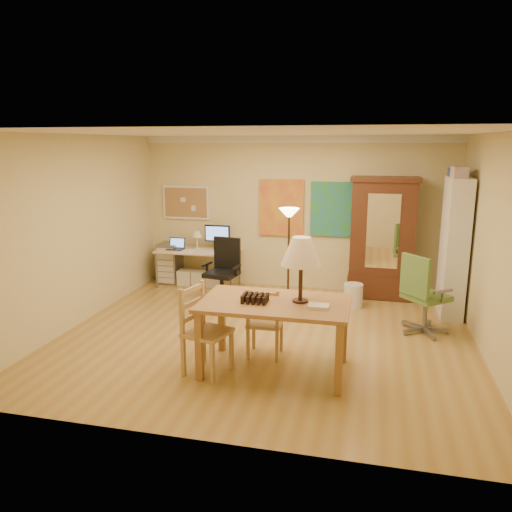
% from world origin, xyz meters
% --- Properties ---
extents(floor, '(5.50, 5.50, 0.00)m').
position_xyz_m(floor, '(0.00, 0.00, 0.00)').
color(floor, olive).
rests_on(floor, ground).
extents(crown_molding, '(5.50, 0.08, 0.12)m').
position_xyz_m(crown_molding, '(0.00, 2.46, 2.64)').
color(crown_molding, white).
rests_on(crown_molding, floor).
extents(corkboard, '(0.90, 0.04, 0.62)m').
position_xyz_m(corkboard, '(-2.05, 2.47, 1.50)').
color(corkboard, '#A7744E').
rests_on(corkboard, floor).
extents(art_panel_left, '(0.80, 0.04, 1.00)m').
position_xyz_m(art_panel_left, '(-0.25, 2.47, 1.45)').
color(art_panel_left, gold).
rests_on(art_panel_left, floor).
extents(art_panel_right, '(0.75, 0.04, 0.95)m').
position_xyz_m(art_panel_right, '(0.65, 2.47, 1.45)').
color(art_panel_right, teal).
rests_on(art_panel_right, floor).
extents(dining_table, '(1.68, 1.01, 1.57)m').
position_xyz_m(dining_table, '(0.42, -0.96, 1.00)').
color(dining_table, brown).
rests_on(dining_table, floor).
extents(ladder_chair_back, '(0.42, 0.40, 0.89)m').
position_xyz_m(ladder_chair_back, '(0.12, -0.61, 0.41)').
color(ladder_chair_back, '#A6864C').
rests_on(ladder_chair_back, floor).
extents(ladder_chair_left, '(0.55, 0.57, 1.02)m').
position_xyz_m(ladder_chair_left, '(-0.45, -1.19, 0.48)').
color(ladder_chair_left, '#A6864C').
rests_on(ladder_chair_left, floor).
extents(torchiere_lamp, '(0.30, 0.30, 1.66)m').
position_xyz_m(torchiere_lamp, '(0.16, 0.84, 1.33)').
color(torchiere_lamp, '#382916').
rests_on(torchiere_lamp, floor).
extents(computer_desk, '(1.49, 0.65, 1.13)m').
position_xyz_m(computer_desk, '(-1.68, 2.15, 0.41)').
color(computer_desk, beige).
rests_on(computer_desk, floor).
extents(office_chair_black, '(0.65, 0.65, 1.06)m').
position_xyz_m(office_chair_black, '(-1.01, 1.34, 0.28)').
color(office_chair_black, black).
rests_on(office_chair_black, floor).
extents(office_chair_green, '(0.72, 0.71, 1.12)m').
position_xyz_m(office_chair_green, '(2.08, 0.66, 0.30)').
color(office_chair_green, slate).
rests_on(office_chair_green, floor).
extents(drawer_cart, '(0.37, 0.45, 0.75)m').
position_xyz_m(drawer_cart, '(-2.34, 2.28, 0.37)').
color(drawer_cart, slate).
rests_on(drawer_cart, floor).
extents(armoire, '(1.11, 0.53, 2.04)m').
position_xyz_m(armoire, '(1.51, 2.24, 0.89)').
color(armoire, '#341B0E').
rests_on(armoire, floor).
extents(bookshelf, '(0.31, 0.84, 2.09)m').
position_xyz_m(bookshelf, '(2.55, 1.56, 1.04)').
color(bookshelf, white).
rests_on(bookshelf, floor).
extents(wastebin, '(0.31, 0.31, 0.38)m').
position_xyz_m(wastebin, '(1.10, 1.57, 0.19)').
color(wastebin, silver).
rests_on(wastebin, floor).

